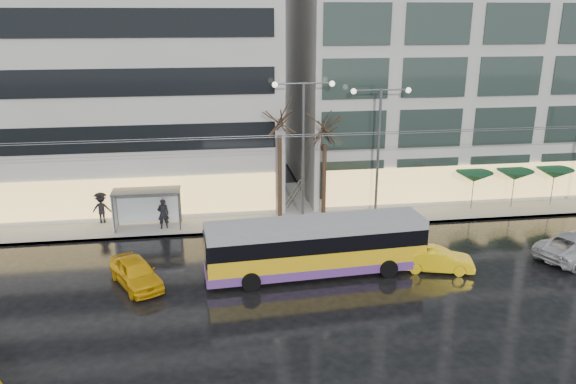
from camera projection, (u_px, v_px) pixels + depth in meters
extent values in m
plane|color=black|center=(300.00, 300.00, 27.04)|extent=(140.00, 140.00, 0.00)
cube|color=gray|center=(295.00, 204.00, 40.48)|extent=(80.00, 10.00, 0.15)
cube|color=slate|center=(307.00, 229.00, 35.82)|extent=(80.00, 0.10, 0.15)
cube|color=#A7A49F|center=(31.00, 44.00, 39.34)|extent=(34.00, 14.00, 22.00)
cube|color=#A7A49F|center=(501.00, 20.00, 43.70)|extent=(32.00, 14.00, 25.00)
cube|color=gold|center=(316.00, 256.00, 29.52)|extent=(11.58, 3.12, 1.43)
cube|color=#5F3483|center=(316.00, 264.00, 29.67)|extent=(11.62, 3.16, 0.48)
cube|color=black|center=(316.00, 238.00, 29.20)|extent=(11.60, 3.14, 0.86)
cube|color=gray|center=(316.00, 226.00, 29.00)|extent=(11.58, 3.12, 0.48)
cube|color=black|center=(419.00, 232.00, 30.39)|extent=(0.20, 2.19, 1.24)
cube|color=black|center=(205.00, 249.00, 28.11)|extent=(0.20, 2.19, 1.24)
cylinder|color=black|center=(373.00, 251.00, 31.51)|extent=(0.97, 0.39, 0.95)
cylinder|color=black|center=(388.00, 269.00, 29.29)|extent=(0.97, 0.39, 0.95)
cylinder|color=black|center=(244.00, 262.00, 30.08)|extent=(0.97, 0.39, 0.95)
cylinder|color=black|center=(251.00, 282.00, 27.85)|extent=(0.97, 0.39, 0.95)
cylinder|color=#595B60|center=(294.00, 196.00, 29.23)|extent=(0.29, 3.55, 2.51)
cylinder|color=#595B60|center=(292.00, 193.00, 29.68)|extent=(0.29, 3.55, 2.51)
cylinder|color=#595B60|center=(301.00, 136.00, 30.52)|extent=(42.00, 0.04, 0.04)
cylinder|color=#595B60|center=(300.00, 135.00, 30.99)|extent=(42.00, 0.04, 0.04)
cube|color=#595B60|center=(146.00, 191.00, 35.04)|extent=(4.20, 1.60, 0.12)
cube|color=silver|center=(149.00, 206.00, 36.08)|extent=(4.00, 0.05, 2.20)
cube|color=white|center=(114.00, 211.00, 35.14)|extent=(0.10, 1.40, 2.20)
cylinder|color=#595B60|center=(113.00, 215.00, 34.48)|extent=(0.10, 0.10, 2.40)
cylinder|color=#595B60|center=(117.00, 208.00, 35.80)|extent=(0.10, 0.10, 2.40)
cylinder|color=#595B60|center=(179.00, 212.00, 35.03)|extent=(0.10, 0.10, 2.40)
cylinder|color=#595B60|center=(180.00, 205.00, 36.35)|extent=(0.10, 0.10, 2.40)
cylinder|color=#595B60|center=(303.00, 152.00, 36.07)|extent=(0.18, 0.18, 9.00)
cylinder|color=#595B60|center=(289.00, 84.00, 34.61)|extent=(1.80, 0.10, 0.10)
cylinder|color=#595B60|center=(318.00, 83.00, 34.85)|extent=(1.80, 0.10, 0.10)
sphere|color=#FFF2CC|center=(275.00, 85.00, 34.50)|extent=(0.36, 0.36, 0.36)
sphere|color=#FFF2CC|center=(332.00, 84.00, 34.99)|extent=(0.36, 0.36, 0.36)
cylinder|color=#595B60|center=(378.00, 154.00, 36.84)|extent=(0.18, 0.18, 8.50)
cylinder|color=#595B60|center=(368.00, 90.00, 35.45)|extent=(1.80, 0.10, 0.10)
cylinder|color=#595B60|center=(395.00, 90.00, 35.69)|extent=(1.80, 0.10, 0.10)
sphere|color=#FFF2CC|center=(354.00, 91.00, 35.34)|extent=(0.36, 0.36, 0.36)
sphere|color=#FFF2CC|center=(408.00, 90.00, 35.83)|extent=(0.36, 0.36, 0.36)
cylinder|color=black|center=(280.00, 178.00, 36.57)|extent=(0.28, 0.28, 5.60)
cylinder|color=black|center=(324.00, 180.00, 37.28)|extent=(0.28, 0.28, 4.90)
cylinder|color=#595B60|center=(472.00, 193.00, 38.95)|extent=(0.06, 0.06, 2.20)
cone|color=#113E24|center=(474.00, 177.00, 38.58)|extent=(2.50, 2.50, 0.70)
cylinder|color=#595B60|center=(513.00, 192.00, 39.36)|extent=(0.06, 0.06, 2.20)
cone|color=#113E24|center=(515.00, 175.00, 39.00)|extent=(2.50, 2.50, 0.70)
cylinder|color=#595B60|center=(552.00, 190.00, 39.78)|extent=(0.06, 0.06, 2.20)
cone|color=#113E24|center=(555.00, 173.00, 39.41)|extent=(2.50, 2.50, 0.70)
imported|color=#E4A70C|center=(136.00, 272.00, 28.33)|extent=(3.37, 4.49, 1.42)
imported|color=yellow|center=(437.00, 260.00, 29.98)|extent=(4.07, 2.30, 1.27)
imported|color=#B0B0B4|center=(576.00, 245.00, 31.53)|extent=(5.89, 4.52, 1.49)
imported|color=black|center=(163.00, 214.00, 35.39)|extent=(0.79, 0.61, 1.94)
imported|color=#D04592|center=(162.00, 202.00, 35.15)|extent=(1.15, 1.16, 0.88)
imported|color=black|center=(162.00, 209.00, 36.47)|extent=(0.88, 0.71, 1.74)
imported|color=black|center=(102.00, 208.00, 36.36)|extent=(1.27, 0.75, 1.93)
imported|color=black|center=(100.00, 197.00, 36.12)|extent=(0.84, 0.84, 0.72)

